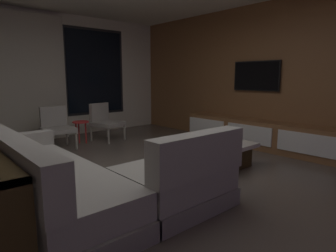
{
  "coord_description": "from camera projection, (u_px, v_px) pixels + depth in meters",
  "views": [
    {
      "loc": [
        -2.06,
        -2.88,
        1.33
      ],
      "look_at": [
        0.67,
        0.23,
        0.63
      ],
      "focal_mm": 31.07,
      "sensor_mm": 36.0,
      "label": 1
    }
  ],
  "objects": [
    {
      "name": "accent_chair_near_window",
      "position": [
        105.0,
        120.0,
        6.15
      ],
      "size": [
        0.67,
        0.69,
        0.78
      ],
      "color": "#B2ADA0",
      "rests_on": "floor"
    },
    {
      "name": "floor",
      "position": [
        140.0,
        183.0,
        3.69
      ],
      "size": [
        9.2,
        9.2,
        0.0
      ],
      "primitive_type": "plane",
      "color": "#564C44"
    },
    {
      "name": "back_wall_with_window",
      "position": [
        36.0,
        76.0,
        6.11
      ],
      "size": [
        6.6,
        0.3,
        2.7
      ],
      "color": "silver",
      "rests_on": "floor"
    },
    {
      "name": "accent_chair_by_curtain",
      "position": [
        56.0,
        125.0,
        5.46
      ],
      "size": [
        0.57,
        0.59,
        0.78
      ],
      "color": "#B2ADA0",
      "rests_on": "floor"
    },
    {
      "name": "media_console",
      "position": [
        257.0,
        135.0,
        5.5
      ],
      "size": [
        0.46,
        3.1,
        0.52
      ],
      "color": "brown",
      "rests_on": "floor"
    },
    {
      "name": "coffee_table",
      "position": [
        205.0,
        153.0,
        4.4
      ],
      "size": [
        1.16,
        1.16,
        0.36
      ],
      "color": "#392A12",
      "rests_on": "floor"
    },
    {
      "name": "media_wall",
      "position": [
        271.0,
        76.0,
        5.46
      ],
      "size": [
        0.12,
        7.8,
        2.7
      ],
      "color": "brown",
      "rests_on": "floor"
    },
    {
      "name": "mounted_tv",
      "position": [
        256.0,
        76.0,
        5.58
      ],
      "size": [
        0.05,
        0.97,
        0.57
      ],
      "color": "black"
    },
    {
      "name": "sectional_couch",
      "position": [
        81.0,
        181.0,
        2.94
      ],
      "size": [
        1.98,
        2.5,
        0.82
      ],
      "color": "gray",
      "rests_on": "floor"
    },
    {
      "name": "side_stool",
      "position": [
        81.0,
        126.0,
        5.79
      ],
      "size": [
        0.32,
        0.32,
        0.46
      ],
      "color": "red",
      "rests_on": "floor"
    },
    {
      "name": "book_stack_on_coffee_table",
      "position": [
        209.0,
        140.0,
        4.24
      ],
      "size": [
        0.3,
        0.2,
        0.11
      ],
      "color": "#B48F45",
      "rests_on": "coffee_table"
    }
  ]
}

